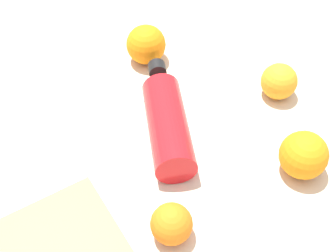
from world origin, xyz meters
TOP-DOWN VIEW (x-y plane):
  - ground_plane at (0.00, 0.00)m, footprint 2.40×2.40m
  - water_bottle at (0.05, -0.00)m, footprint 0.15×0.27m
  - orange_0 at (0.10, 0.20)m, footprint 0.08×0.08m
  - orange_1 at (0.21, -0.19)m, footprint 0.08×0.08m
  - orange_2 at (0.28, -0.02)m, footprint 0.07×0.07m
  - orange_3 at (-0.05, -0.20)m, footprint 0.07×0.07m

SIDE VIEW (x-z plane):
  - ground_plane at x=0.00m, z-range 0.00..0.00m
  - orange_3 at x=-0.05m, z-range 0.00..0.07m
  - orange_2 at x=0.28m, z-range 0.00..0.07m
  - water_bottle at x=0.05m, z-range 0.00..0.07m
  - orange_1 at x=0.21m, z-range 0.00..0.08m
  - orange_0 at x=0.10m, z-range 0.00..0.08m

